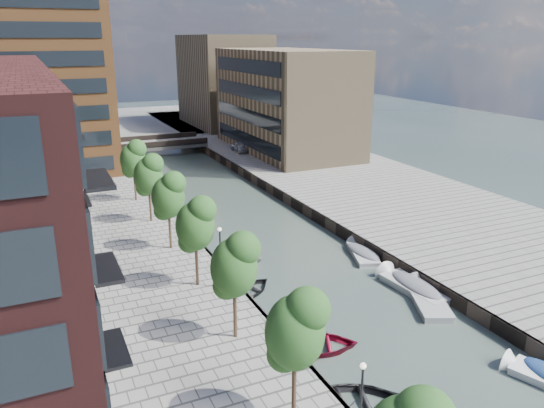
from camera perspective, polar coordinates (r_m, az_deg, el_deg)
water at (r=51.73m, az=-3.80°, el=-1.21°), size 300.00×300.00×0.00m
quay_right at (r=58.89m, az=10.89°, el=1.35°), size 20.00×140.00×1.00m
quay_wall_left at (r=49.87m, az=-10.37°, el=-1.59°), size 0.25×140.00×1.00m
quay_wall_right at (r=53.92m, az=2.25°, el=0.16°), size 0.25×140.00×1.00m
far_closure at (r=108.47m, az=-15.36°, el=8.36°), size 80.00×40.00×1.00m
tower at (r=70.88m, az=-25.39°, el=15.44°), size 18.00×18.00×30.00m
tan_block_near at (r=76.07m, az=1.50°, el=11.03°), size 12.00×25.00×14.00m
tan_block_far at (r=99.88m, az=-5.24°, el=13.08°), size 12.00×20.00×16.00m
bridge at (r=81.19m, az=-11.99°, el=6.35°), size 13.00×6.00×1.30m
tree_1 at (r=22.09m, az=2.48°, el=-13.13°), size 2.50×2.50×5.95m
tree_2 at (r=27.81m, az=-4.12°, el=-6.41°), size 2.50×2.50×5.95m
tree_3 at (r=34.01m, az=-8.29°, el=-2.01°), size 2.50×2.50×5.95m
tree_4 at (r=40.47m, az=-11.14°, el=1.02°), size 2.50×2.50×5.95m
tree_5 at (r=47.08m, az=-13.20°, el=3.21°), size 2.50×2.50×5.95m
tree_6 at (r=53.80m, az=-14.75°, el=4.85°), size 2.50×2.50×5.95m
lamp_0 at (r=21.53m, az=9.57°, el=-20.06°), size 0.24×0.24×4.12m
lamp_1 at (r=34.11m, az=-5.58°, el=-5.07°), size 0.24×0.24×4.12m
lamp_2 at (r=48.74m, az=-11.81°, el=1.60°), size 0.24×0.24×4.12m
sloop_0 at (r=26.84m, az=8.19°, el=-20.79°), size 5.97×4.97×1.07m
sloop_1 at (r=36.36m, az=-2.83°, el=-9.61°), size 5.41×4.76×0.93m
sloop_2 at (r=30.62m, az=4.61°, el=-15.30°), size 5.87×5.11×1.01m
sloop_3 at (r=40.60m, az=-3.87°, el=-6.62°), size 4.47×3.38×0.87m
sloop_4 at (r=59.16m, az=-11.77°, el=0.86°), size 5.66×4.83×0.99m
motorboat_1 at (r=38.13m, az=14.59°, el=-8.46°), size 2.48×5.89×1.91m
motorboat_2 at (r=36.94m, az=16.14°, el=-9.70°), size 3.92×5.70×1.81m
motorboat_4 at (r=42.97m, az=9.61°, el=-5.14°), size 3.17×5.09×1.61m
car at (r=75.79m, az=-3.46°, el=6.16°), size 1.76×4.14×1.40m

